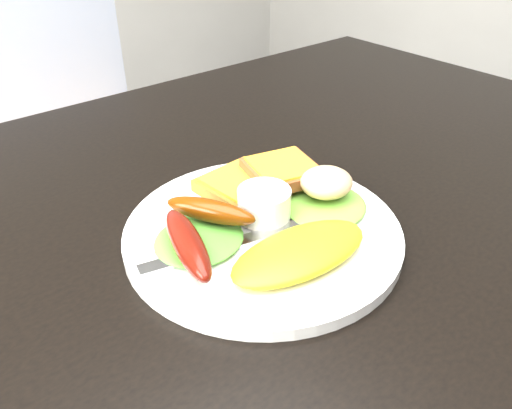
# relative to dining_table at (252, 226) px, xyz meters

# --- Properties ---
(dining_table) EXTENTS (1.20, 0.80, 0.04)m
(dining_table) POSITION_rel_dining_table_xyz_m (0.00, 0.00, 0.00)
(dining_table) COLOR black
(dining_table) RESTS_ON ground
(dining_chair) EXTENTS (0.48, 0.48, 0.06)m
(dining_chair) POSITION_rel_dining_table_xyz_m (0.11, 0.81, -0.28)
(dining_chair) COLOR tan
(dining_chair) RESTS_ON ground
(person) EXTENTS (0.55, 0.40, 1.44)m
(person) POSITION_rel_dining_table_xyz_m (0.24, 0.47, -0.01)
(person) COLOR navy
(person) RESTS_ON ground
(plate) EXTENTS (0.26, 0.26, 0.01)m
(plate) POSITION_rel_dining_table_xyz_m (-0.02, -0.04, 0.03)
(plate) COLOR white
(plate) RESTS_ON dining_table
(lettuce_left) EXTENTS (0.10, 0.10, 0.01)m
(lettuce_left) POSITION_rel_dining_table_xyz_m (-0.08, -0.02, 0.04)
(lettuce_left) COLOR #3F9626
(lettuce_left) RESTS_ON plate
(lettuce_right) EXTENTS (0.11, 0.10, 0.01)m
(lettuce_right) POSITION_rel_dining_table_xyz_m (0.05, -0.06, 0.04)
(lettuce_right) COLOR #41971F
(lettuce_right) RESTS_ON plate
(omelette) EXTENTS (0.14, 0.08, 0.02)m
(omelette) POSITION_rel_dining_table_xyz_m (-0.03, -0.10, 0.04)
(omelette) COLOR yellow
(omelette) RESTS_ON plate
(sausage_a) EXTENTS (0.05, 0.11, 0.03)m
(sausage_a) POSITION_rel_dining_table_xyz_m (-0.10, -0.04, 0.05)
(sausage_a) COLOR #620905
(sausage_a) RESTS_ON lettuce_left
(sausage_b) EXTENTS (0.06, 0.09, 0.02)m
(sausage_b) POSITION_rel_dining_table_xyz_m (-0.06, -0.01, 0.05)
(sausage_b) COLOR #682A04
(sausage_b) RESTS_ON lettuce_left
(ramekin) EXTENTS (0.06, 0.06, 0.03)m
(ramekin) POSITION_rel_dining_table_xyz_m (-0.01, -0.03, 0.05)
(ramekin) COLOR white
(ramekin) RESTS_ON plate
(toast_a) EXTENTS (0.08, 0.08, 0.01)m
(toast_a) POSITION_rel_dining_table_xyz_m (0.00, 0.02, 0.04)
(toast_a) COLOR brown
(toast_a) RESTS_ON plate
(toast_b) EXTENTS (0.09, 0.09, 0.01)m
(toast_b) POSITION_rel_dining_table_xyz_m (0.04, 0.00, 0.05)
(toast_b) COLOR brown
(toast_b) RESTS_ON toast_a
(potato_salad) EXTENTS (0.07, 0.06, 0.03)m
(potato_salad) POSITION_rel_dining_table_xyz_m (0.06, -0.05, 0.06)
(potato_salad) COLOR #F6F0B0
(potato_salad) RESTS_ON lettuce_right
(fork) EXTENTS (0.17, 0.05, 0.00)m
(fork) POSITION_rel_dining_table_xyz_m (-0.06, -0.05, 0.03)
(fork) COLOR #ADAFB7
(fork) RESTS_ON plate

